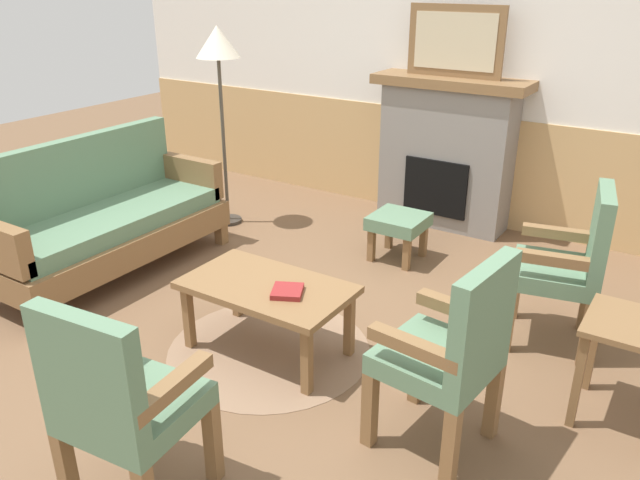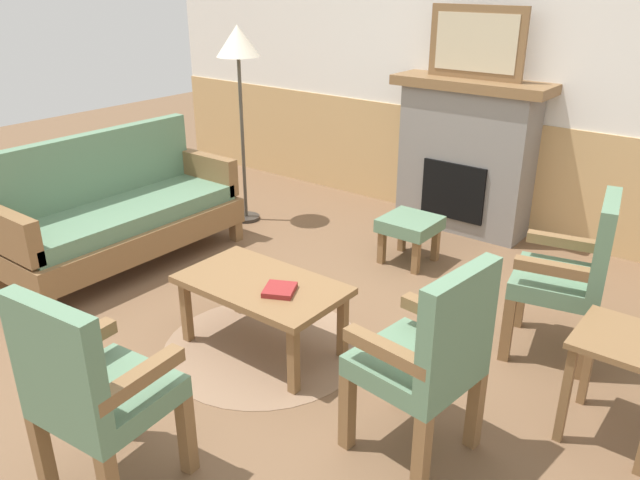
{
  "view_description": "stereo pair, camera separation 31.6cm",
  "coord_description": "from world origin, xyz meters",
  "px_view_note": "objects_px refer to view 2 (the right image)",
  "views": [
    {
      "loc": [
        1.92,
        -2.63,
        2.07
      ],
      "look_at": [
        0.0,
        0.35,
        0.55
      ],
      "focal_mm": 35.21,
      "sensor_mm": 36.0,
      "label": 1
    },
    {
      "loc": [
        2.18,
        -2.45,
        2.07
      ],
      "look_at": [
        0.0,
        0.35,
        0.55
      ],
      "focal_mm": 35.21,
      "sensor_mm": 36.0,
      "label": 2
    }
  ],
  "objects_px": {
    "fireplace": "(466,155)",
    "armchair_front_left": "(91,388)",
    "framed_picture": "(476,42)",
    "armchair_near_fireplace": "(573,271)",
    "book_on_table": "(280,290)",
    "couch": "(121,215)",
    "floor_lamp_by_couch": "(238,54)",
    "coffee_table": "(262,290)",
    "footstool": "(410,227)",
    "armchair_by_window_left": "(429,354)",
    "side_table": "(624,359)"
  },
  "relations": [
    {
      "from": "framed_picture",
      "to": "armchair_near_fireplace",
      "type": "height_order",
      "value": "framed_picture"
    },
    {
      "from": "armchair_front_left",
      "to": "framed_picture",
      "type": "bearing_deg",
      "value": 92.83
    },
    {
      "from": "fireplace",
      "to": "armchair_front_left",
      "type": "height_order",
      "value": "fireplace"
    },
    {
      "from": "couch",
      "to": "armchair_near_fireplace",
      "type": "height_order",
      "value": "same"
    },
    {
      "from": "footstool",
      "to": "armchair_front_left",
      "type": "bearing_deg",
      "value": -86.46
    },
    {
      "from": "footstool",
      "to": "armchair_by_window_left",
      "type": "distance_m",
      "value": 2.13
    },
    {
      "from": "book_on_table",
      "to": "footstool",
      "type": "distance_m",
      "value": 1.63
    },
    {
      "from": "fireplace",
      "to": "floor_lamp_by_couch",
      "type": "distance_m",
      "value": 2.07
    },
    {
      "from": "framed_picture",
      "to": "armchair_near_fireplace",
      "type": "bearing_deg",
      "value": -46.74
    },
    {
      "from": "footstool",
      "to": "side_table",
      "type": "height_order",
      "value": "side_table"
    },
    {
      "from": "framed_picture",
      "to": "armchair_by_window_left",
      "type": "xyz_separation_m",
      "value": [
        1.14,
        -2.68,
        -1.02
      ]
    },
    {
      "from": "coffee_table",
      "to": "armchair_by_window_left",
      "type": "xyz_separation_m",
      "value": [
        1.19,
        -0.2,
        0.15
      ]
    },
    {
      "from": "armchair_near_fireplace",
      "to": "side_table",
      "type": "distance_m",
      "value": 0.72
    },
    {
      "from": "fireplace",
      "to": "armchair_near_fireplace",
      "type": "height_order",
      "value": "fireplace"
    },
    {
      "from": "coffee_table",
      "to": "armchair_front_left",
      "type": "xyz_separation_m",
      "value": [
        0.23,
        -1.25,
        0.15
      ]
    },
    {
      "from": "framed_picture",
      "to": "book_on_table",
      "type": "distance_m",
      "value": 2.75
    },
    {
      "from": "armchair_near_fireplace",
      "to": "coffee_table",
      "type": "bearing_deg",
      "value": -143.93
    },
    {
      "from": "couch",
      "to": "book_on_table",
      "type": "xyz_separation_m",
      "value": [
        1.81,
        -0.26,
        0.06
      ]
    },
    {
      "from": "side_table",
      "to": "armchair_front_left",
      "type": "bearing_deg",
      "value": -133.4
    },
    {
      "from": "book_on_table",
      "to": "side_table",
      "type": "relative_size",
      "value": 0.32
    },
    {
      "from": "couch",
      "to": "armchair_near_fireplace",
      "type": "relative_size",
      "value": 1.84
    },
    {
      "from": "book_on_table",
      "to": "armchair_front_left",
      "type": "height_order",
      "value": "armchair_front_left"
    },
    {
      "from": "fireplace",
      "to": "footstool",
      "type": "height_order",
      "value": "fireplace"
    },
    {
      "from": "book_on_table",
      "to": "floor_lamp_by_couch",
      "type": "distance_m",
      "value": 2.49
    },
    {
      "from": "footstool",
      "to": "framed_picture",
      "type": "bearing_deg",
      "value": 90.57
    },
    {
      "from": "armchair_near_fireplace",
      "to": "book_on_table",
      "type": "bearing_deg",
      "value": -139.61
    },
    {
      "from": "floor_lamp_by_couch",
      "to": "framed_picture",
      "type": "bearing_deg",
      "value": 32.19
    },
    {
      "from": "coffee_table",
      "to": "footstool",
      "type": "distance_m",
      "value": 1.59
    },
    {
      "from": "couch",
      "to": "floor_lamp_by_couch",
      "type": "height_order",
      "value": "floor_lamp_by_couch"
    },
    {
      "from": "framed_picture",
      "to": "armchair_by_window_left",
      "type": "relative_size",
      "value": 0.82
    },
    {
      "from": "armchair_near_fireplace",
      "to": "armchair_by_window_left",
      "type": "xyz_separation_m",
      "value": [
        -0.23,
        -1.23,
        0.0
      ]
    },
    {
      "from": "fireplace",
      "to": "armchair_by_window_left",
      "type": "xyz_separation_m",
      "value": [
        1.14,
        -2.68,
        -0.11
      ]
    },
    {
      "from": "fireplace",
      "to": "armchair_front_left",
      "type": "relative_size",
      "value": 1.33
    },
    {
      "from": "armchair_near_fireplace",
      "to": "armchair_front_left",
      "type": "distance_m",
      "value": 2.56
    },
    {
      "from": "couch",
      "to": "armchair_front_left",
      "type": "height_order",
      "value": "same"
    },
    {
      "from": "fireplace",
      "to": "couch",
      "type": "bearing_deg",
      "value": -126.98
    },
    {
      "from": "fireplace",
      "to": "floor_lamp_by_couch",
      "type": "bearing_deg",
      "value": -147.81
    },
    {
      "from": "couch",
      "to": "footstool",
      "type": "relative_size",
      "value": 4.5
    },
    {
      "from": "footstool",
      "to": "armchair_by_window_left",
      "type": "bearing_deg",
      "value": -57.76
    },
    {
      "from": "framed_picture",
      "to": "armchair_near_fireplace",
      "type": "relative_size",
      "value": 0.82
    },
    {
      "from": "couch",
      "to": "side_table",
      "type": "xyz_separation_m",
      "value": [
        3.49,
        0.23,
        0.04
      ]
    },
    {
      "from": "couch",
      "to": "coffee_table",
      "type": "xyz_separation_m",
      "value": [
        1.65,
        -0.23,
        -0.01
      ]
    },
    {
      "from": "framed_picture",
      "to": "armchair_near_fireplace",
      "type": "distance_m",
      "value": 2.24
    },
    {
      "from": "book_on_table",
      "to": "fireplace",
      "type": "bearing_deg",
      "value": 92.67
    },
    {
      "from": "framed_picture",
      "to": "footstool",
      "type": "xyz_separation_m",
      "value": [
        0.01,
        -0.9,
        -1.28
      ]
    },
    {
      "from": "fireplace",
      "to": "book_on_table",
      "type": "bearing_deg",
      "value": -87.33
    },
    {
      "from": "side_table",
      "to": "footstool",
      "type": "bearing_deg",
      "value": 147.62
    },
    {
      "from": "couch",
      "to": "coffee_table",
      "type": "distance_m",
      "value": 1.66
    },
    {
      "from": "coffee_table",
      "to": "armchair_near_fireplace",
      "type": "height_order",
      "value": "armchair_near_fireplace"
    },
    {
      "from": "coffee_table",
      "to": "book_on_table",
      "type": "xyz_separation_m",
      "value": [
        0.17,
        -0.03,
        0.07
      ]
    }
  ]
}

